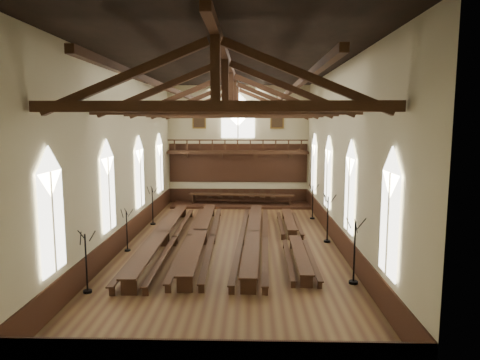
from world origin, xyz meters
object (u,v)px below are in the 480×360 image
Objects in this scene: candelabrum_right_mid at (327,228)px; candelabrum_left_far at (153,213)px; dais at (241,205)px; candelabrum_right_far at (313,208)px; candelabrum_right_near at (354,264)px; refectory_row_d at (294,236)px; refectory_row_a at (163,235)px; refectory_row_b at (201,233)px; candelabrum_left_mid at (127,238)px; candelabrum_left_near at (87,274)px; high_table at (241,196)px; refectory_row_c at (254,234)px.

candelabrum_left_far is at bearing 160.06° from candelabrum_right_mid.
dais is 7.06m from candelabrum_right_far.
candelabrum_right_near is (5.24, -17.16, 0.79)m from dais.
refectory_row_d is at bearing -106.96° from candelabrum_right_far.
refectory_row_a is 2.15m from refectory_row_b.
candelabrum_left_mid is 6.05m from candelabrum_left_far.
candelabrum_left_mid reaches higher than refectory_row_b.
candelabrum_left_mid is at bearing -169.69° from candelabrum_right_mid.
candelabrum_right_far is at bearing 51.09° from candelabrum_left_near.
candelabrum_left_far reaches higher than refectory_row_a.
candelabrum_left_far is 0.92× the size of candelabrum_right_near.
candelabrum_right_mid is at bearing -90.00° from candelabrum_right_far.
dais is at bearing 79.52° from refectory_row_b.
candelabrum_left_mid is 11.95m from candelabrum_right_near.
refectory_row_b is at bearing 140.64° from candelabrum_right_near.
candelabrum_left_mid is 0.82× the size of candelabrum_right_mid.
candelabrum_right_near reaches higher than candelabrum_left_far.
candelabrum_right_mid is at bearing 4.98° from refectory_row_a.
refectory_row_c is at bearing -85.12° from high_table.
high_table is at bearing 48.81° from candelabrum_left_far.
high_table is (4.18, 11.54, 0.28)m from refectory_row_a.
candelabrum_right_far is at bearing 36.04° from refectory_row_a.
refectory_row_d is 9.25m from candelabrum_left_mid.
refectory_row_a is at bearing 149.18° from candelabrum_right_near.
refectory_row_c is at bearing -85.12° from dais.
refectory_row_d is at bearing -166.74° from candelabrum_right_mid.
candelabrum_right_far is (0.00, 12.47, -0.11)m from candelabrum_right_near.
refectory_row_d is 6.80m from candelabrum_right_far.
refectory_row_c is at bearing -122.81° from candelabrum_right_far.
refectory_row_c is 11.37m from dais.
high_table is at bearing 72.38° from candelabrum_left_near.
candelabrum_left_near is (-5.86, -18.44, 0.70)m from dais.
refectory_row_c is 5.69× the size of candelabrum_left_far.
candelabrum_right_mid reaches higher than dais.
high_table is 7.03m from candelabrum_right_far.
dais is 4.39× the size of candelabrum_left_near.
refectory_row_a is 12.28m from high_table.
candelabrum_left_far is at bearing -131.19° from dais.
candelabrum_right_near reaches higher than candelabrum_right_mid.
refectory_row_d is 5.37× the size of candelabrum_right_far.
candelabrum_left_near is at bearing -103.68° from refectory_row_a.
refectory_row_b is 1.33× the size of dais.
refectory_row_a is 12.28m from dais.
candelabrum_left_mid is (0.00, 5.70, -0.08)m from candelabrum_left_near.
candelabrum_right_mid is at bearing 3.49° from refectory_row_b.
candelabrum_right_near is at bearing -90.00° from candelabrum_right_mid.
refectory_row_c is 9.86m from candelabrum_left_near.
candelabrum_left_near is (-6.82, -7.12, 0.19)m from refectory_row_c.
refectory_row_c is at bearing 126.22° from candelabrum_right_near.
refectory_row_a is at bearing -177.54° from refectory_row_c.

